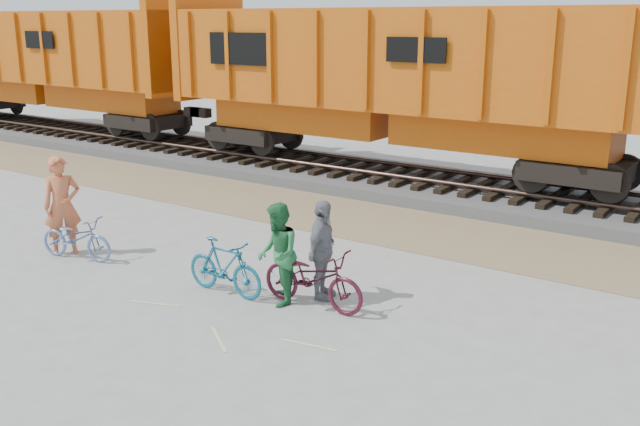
# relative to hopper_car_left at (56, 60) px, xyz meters

# --- Properties ---
(ground) EXTENTS (120.00, 120.00, 0.00)m
(ground) POSITION_rel_hopper_car_left_xyz_m (16.99, -9.00, -3.01)
(ground) COLOR #9E9E99
(ground) RESTS_ON ground
(gravel_strip) EXTENTS (120.00, 3.00, 0.02)m
(gravel_strip) POSITION_rel_hopper_car_left_xyz_m (16.99, -3.50, -3.00)
(gravel_strip) COLOR #927D5B
(gravel_strip) RESTS_ON ground
(ballast_bed) EXTENTS (120.00, 4.00, 0.30)m
(ballast_bed) POSITION_rel_hopper_car_left_xyz_m (16.99, 0.00, -2.86)
(ballast_bed) COLOR slate
(ballast_bed) RESTS_ON ground
(track) EXTENTS (120.00, 2.60, 0.24)m
(track) POSITION_rel_hopper_car_left_xyz_m (16.99, 0.00, -2.53)
(track) COLOR black
(track) RESTS_ON ballast_bed
(hopper_car_left) EXTENTS (14.00, 3.13, 4.65)m
(hopper_car_left) POSITION_rel_hopper_car_left_xyz_m (0.00, 0.00, 0.00)
(hopper_car_left) COLOR black
(hopper_car_left) RESTS_ON track
(hopper_car_center) EXTENTS (14.00, 3.13, 4.65)m
(hopper_car_center) POSITION_rel_hopper_car_left_xyz_m (15.00, 0.00, 0.00)
(hopper_car_center) COLOR black
(hopper_car_center) RESTS_ON track
(bicycle_blue) EXTENTS (1.70, 0.92, 0.85)m
(bicycle_blue) POSITION_rel_hopper_car_left_xyz_m (13.02, -9.07, -2.58)
(bicycle_blue) COLOR #607AAF
(bicycle_blue) RESTS_ON ground
(bicycle_teal) EXTENTS (1.62, 0.46, 0.97)m
(bicycle_teal) POSITION_rel_hopper_car_left_xyz_m (16.65, -8.79, -2.52)
(bicycle_teal) COLOR #115C77
(bicycle_teal) RESTS_ON ground
(bicycle_maroon) EXTENTS (1.91, 0.71, 0.99)m
(bicycle_maroon) POSITION_rel_hopper_car_left_xyz_m (18.22, -8.39, -2.51)
(bicycle_maroon) COLOR #4A1424
(bicycle_maroon) RESTS_ON ground
(person_solo) EXTENTS (0.76, 0.86, 1.97)m
(person_solo) POSITION_rel_hopper_car_left_xyz_m (12.52, -8.97, -2.02)
(person_solo) COLOR #CF673E
(person_solo) RESTS_ON ground
(person_man) EXTENTS (1.03, 1.05, 1.70)m
(person_man) POSITION_rel_hopper_car_left_xyz_m (17.65, -8.59, -2.16)
(person_man) COLOR #29753E
(person_man) RESTS_ON ground
(person_woman) EXTENTS (0.64, 1.07, 1.70)m
(person_woman) POSITION_rel_hopper_car_left_xyz_m (18.12, -7.99, -2.16)
(person_woman) COLOR gray
(person_woman) RESTS_ON ground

